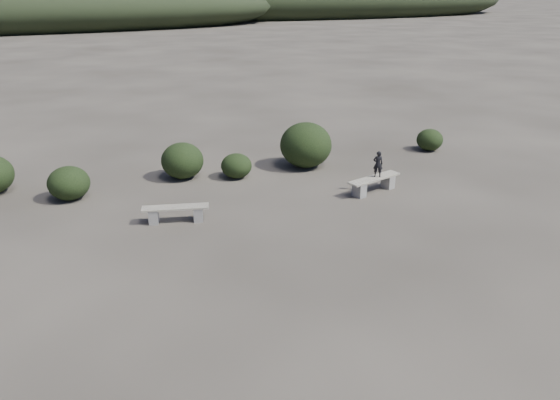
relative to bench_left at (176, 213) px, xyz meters
name	(u,v)px	position (x,y,z in m)	size (l,w,h in m)	color
ground	(319,316)	(1.83, -5.56, -0.27)	(1200.00, 1200.00, 0.00)	#312C26
bench_left	(176,213)	(0.00, 0.00, 0.00)	(1.85, 0.74, 0.45)	gray
bench_right	(374,183)	(6.24, 0.21, 0.02)	(1.98, 0.98, 0.49)	gray
seated_person	(378,164)	(6.36, 0.25, 0.63)	(0.30, 0.20, 0.83)	black
shrub_a	(69,183)	(-2.72, 2.83, 0.24)	(1.25, 1.25, 1.02)	black
shrub_b	(182,161)	(0.87, 3.62, 0.33)	(1.41, 1.41, 1.21)	black
shrub_c	(236,166)	(2.57, 3.03, 0.14)	(1.04, 1.04, 0.83)	black
shrub_d	(306,145)	(5.22, 3.35, 0.53)	(1.83, 1.83, 1.60)	black
shrub_e	(430,140)	(10.60, 3.63, 0.15)	(1.02, 1.02, 0.85)	black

